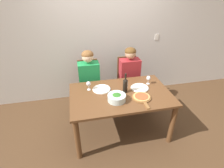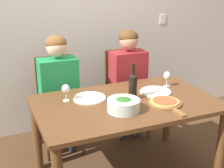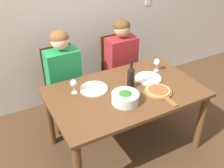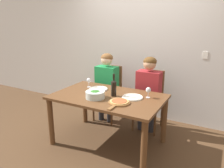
# 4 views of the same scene
# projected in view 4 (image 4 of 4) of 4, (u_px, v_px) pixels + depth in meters

# --- Properties ---
(ground_plane) EXTENTS (40.00, 40.00, 0.00)m
(ground_plane) POSITION_uv_depth(u_px,v_px,m) (108.00, 143.00, 3.32)
(ground_plane) COLOR #4C331E
(back_wall) EXTENTS (10.00, 0.06, 2.70)m
(back_wall) POSITION_uv_depth(u_px,v_px,m) (142.00, 45.00, 4.00)
(back_wall) COLOR silver
(back_wall) RESTS_ON ground
(dining_table) EXTENTS (1.56, 0.97, 0.75)m
(dining_table) POSITION_uv_depth(u_px,v_px,m) (108.00, 103.00, 3.14)
(dining_table) COLOR brown
(dining_table) RESTS_ON ground
(chair_left) EXTENTS (0.42, 0.42, 0.99)m
(chair_left) POSITION_uv_depth(u_px,v_px,m) (110.00, 91.00, 4.04)
(chair_left) COLOR brown
(chair_left) RESTS_ON ground
(chair_right) EXTENTS (0.42, 0.42, 0.99)m
(chair_right) POSITION_uv_depth(u_px,v_px,m) (150.00, 98.00, 3.68)
(chair_right) COLOR brown
(chair_right) RESTS_ON ground
(person_woman) EXTENTS (0.47, 0.51, 1.24)m
(person_woman) POSITION_uv_depth(u_px,v_px,m) (106.00, 81.00, 3.88)
(person_woman) COLOR #28282D
(person_woman) RESTS_ON ground
(person_man) EXTENTS (0.47, 0.51, 1.24)m
(person_man) POSITION_uv_depth(u_px,v_px,m) (148.00, 87.00, 3.52)
(person_man) COLOR #28282D
(person_man) RESTS_ON ground
(wine_bottle) EXTENTS (0.07, 0.07, 0.32)m
(wine_bottle) POSITION_uv_depth(u_px,v_px,m) (114.00, 87.00, 3.06)
(wine_bottle) COLOR black
(wine_bottle) RESTS_ON dining_table
(broccoli_bowl) EXTENTS (0.27, 0.27, 0.11)m
(broccoli_bowl) POSITION_uv_depth(u_px,v_px,m) (95.00, 95.00, 3.00)
(broccoli_bowl) COLOR silver
(broccoli_bowl) RESTS_ON dining_table
(dinner_plate_left) EXTENTS (0.29, 0.29, 0.02)m
(dinner_plate_left) POSITION_uv_depth(u_px,v_px,m) (98.00, 89.00, 3.38)
(dinner_plate_left) COLOR silver
(dinner_plate_left) RESTS_ON dining_table
(dinner_plate_right) EXTENTS (0.29, 0.29, 0.02)m
(dinner_plate_right) POSITION_uv_depth(u_px,v_px,m) (133.00, 97.00, 3.02)
(dinner_plate_right) COLOR silver
(dinner_plate_right) RESTS_ON dining_table
(pizza_on_board) EXTENTS (0.29, 0.43, 0.04)m
(pizza_on_board) POSITION_uv_depth(u_px,v_px,m) (119.00, 102.00, 2.81)
(pizza_on_board) COLOR brown
(pizza_on_board) RESTS_ON dining_table
(wine_glass_left) EXTENTS (0.07, 0.07, 0.15)m
(wine_glass_left) POSITION_uv_depth(u_px,v_px,m) (89.00, 81.00, 3.47)
(wine_glass_left) COLOR silver
(wine_glass_left) RESTS_ON dining_table
(wine_glass_right) EXTENTS (0.07, 0.07, 0.15)m
(wine_glass_right) POSITION_uv_depth(u_px,v_px,m) (148.00, 91.00, 2.99)
(wine_glass_right) COLOR silver
(wine_glass_right) RESTS_ON dining_table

